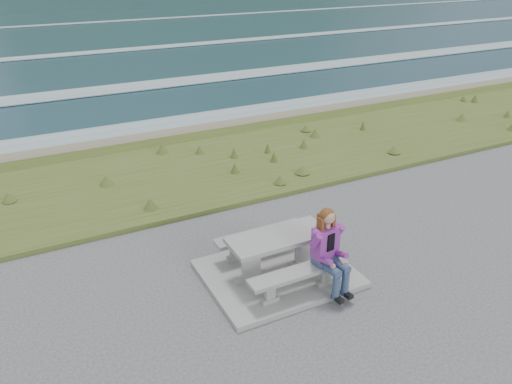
# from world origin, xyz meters

# --- Properties ---
(concrete_slab) EXTENTS (2.60, 2.10, 0.10)m
(concrete_slab) POSITION_xyz_m (0.00, 0.00, 0.05)
(concrete_slab) COLOR gray
(concrete_slab) RESTS_ON ground
(picnic_table) EXTENTS (1.80, 0.75, 0.75)m
(picnic_table) POSITION_xyz_m (0.00, 0.00, 0.68)
(picnic_table) COLOR gray
(picnic_table) RESTS_ON concrete_slab
(bench_landward) EXTENTS (1.80, 0.35, 0.45)m
(bench_landward) POSITION_xyz_m (0.00, -0.70, 0.45)
(bench_landward) COLOR gray
(bench_landward) RESTS_ON concrete_slab
(bench_seaward) EXTENTS (1.80, 0.35, 0.45)m
(bench_seaward) POSITION_xyz_m (0.00, 0.70, 0.45)
(bench_seaward) COLOR gray
(bench_seaward) RESTS_ON concrete_slab
(grass_verge) EXTENTS (160.00, 4.50, 0.22)m
(grass_verge) POSITION_xyz_m (0.00, 5.00, 0.00)
(grass_verge) COLOR #3B511E
(grass_verge) RESTS_ON ground
(shore_drop) EXTENTS (160.00, 0.80, 2.20)m
(shore_drop) POSITION_xyz_m (0.00, 7.90, 0.00)
(shore_drop) COLOR #6E6752
(shore_drop) RESTS_ON ground
(ocean) EXTENTS (1600.00, 1600.00, 0.09)m
(ocean) POSITION_xyz_m (0.00, 25.09, -1.74)
(ocean) COLOR #1B3E4C
(ocean) RESTS_ON ground
(seated_woman) EXTENTS (0.51, 0.79, 1.48)m
(seated_woman) POSITION_xyz_m (0.54, -0.84, 0.64)
(seated_woman) COLOR navy
(seated_woman) RESTS_ON concrete_slab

